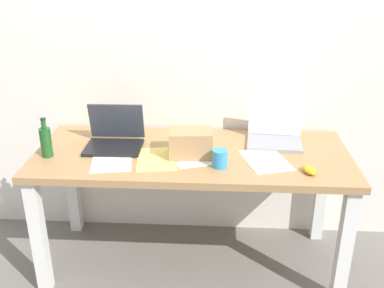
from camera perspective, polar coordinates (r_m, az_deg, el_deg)
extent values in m
plane|color=slate|center=(2.88, 0.00, -14.57)|extent=(8.00, 8.00, 0.00)
cube|color=silver|center=(2.73, 0.54, 13.45)|extent=(5.20, 0.08, 2.60)
cube|color=#A37A4C|center=(2.50, 0.00, -1.47)|extent=(1.75, 0.72, 0.04)
cube|color=silver|center=(2.61, -18.98, -11.13)|extent=(0.07, 0.07, 0.70)
cube|color=silver|center=(2.52, 18.87, -12.41)|extent=(0.07, 0.07, 0.70)
cube|color=silver|center=(3.08, -15.03, -4.93)|extent=(0.07, 0.07, 0.70)
cube|color=silver|center=(3.01, 16.12, -5.79)|extent=(0.07, 0.07, 0.70)
cube|color=black|center=(2.57, -9.95, -0.47)|extent=(0.32, 0.23, 0.02)
cube|color=#333842|center=(2.63, -9.61, 2.92)|extent=(0.32, 0.06, 0.21)
cube|color=gray|center=(2.63, 10.46, 0.08)|extent=(0.33, 0.24, 0.02)
cube|color=white|center=(2.69, 10.59, 3.36)|extent=(0.31, 0.05, 0.22)
cylinder|color=#1E5123|center=(2.54, -18.12, 0.18)|extent=(0.06, 0.06, 0.16)
cylinder|color=#1E5123|center=(2.50, -18.42, 2.42)|extent=(0.03, 0.03, 0.05)
cylinder|color=black|center=(2.49, -18.50, 3.04)|extent=(0.03, 0.03, 0.01)
ellipsoid|color=gold|center=(2.34, 14.75, -3.21)|extent=(0.09, 0.11, 0.03)
cube|color=tan|center=(2.42, -0.20, 0.13)|extent=(0.24, 0.18, 0.15)
cylinder|color=#338CC6|center=(2.31, 3.58, -1.85)|extent=(0.08, 0.08, 0.09)
cube|color=white|center=(2.43, 9.38, -2.06)|extent=(0.29, 0.35, 0.00)
cube|color=white|center=(2.45, -0.04, -1.43)|extent=(0.29, 0.35, 0.00)
cube|color=white|center=(2.44, -10.18, -2.00)|extent=(0.26, 0.33, 0.00)
cube|color=#F4E06B|center=(2.42, -4.55, -1.92)|extent=(0.25, 0.32, 0.00)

